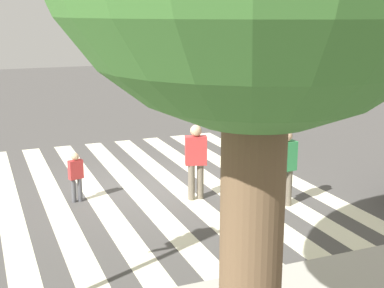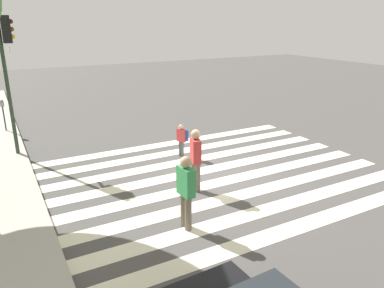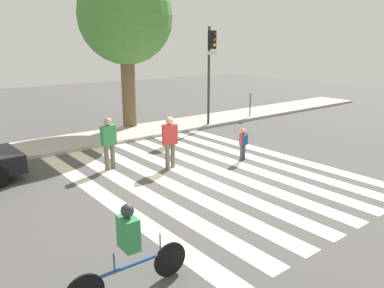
% 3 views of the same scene
% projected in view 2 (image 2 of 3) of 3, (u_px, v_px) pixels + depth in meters
% --- Properties ---
extents(ground_plane, '(60.00, 60.00, 0.00)m').
position_uv_depth(ground_plane, '(219.00, 174.00, 11.47)').
color(ground_plane, '#4C4947').
extents(crosswalk_stripes, '(7.39, 10.00, 0.01)m').
position_uv_depth(crosswalk_stripes, '(219.00, 174.00, 11.46)').
color(crosswalk_stripes, '#F2EDCC').
rests_on(crosswalk_stripes, ground_plane).
extents(traffic_light, '(0.60, 0.50, 4.84)m').
position_uv_depth(traffic_light, '(7.00, 57.00, 11.91)').
color(traffic_light, '#283828').
rests_on(traffic_light, ground_plane).
extents(parking_meter, '(0.15, 0.15, 1.44)m').
position_uv_depth(parking_meter, '(3.00, 109.00, 15.19)').
color(parking_meter, '#283828').
rests_on(parking_meter, ground_plane).
extents(pedestrian_adult_yellow_jacket, '(0.53, 0.35, 1.75)m').
position_uv_depth(pedestrian_adult_yellow_jacket, '(196.00, 157.00, 10.13)').
color(pedestrian_adult_yellow_jacket, '#6B6051').
rests_on(pedestrian_adult_yellow_jacket, ground_plane).
extents(pedestrian_child_with_backpack, '(0.35, 0.32, 1.15)m').
position_uv_depth(pedestrian_child_with_backpack, '(182.00, 138.00, 12.76)').
color(pedestrian_child_with_backpack, '#4C4C51').
rests_on(pedestrian_child_with_backpack, ground_plane).
extents(pedestrian_adult_blue_shirt, '(0.49, 0.26, 1.74)m').
position_uv_depth(pedestrian_adult_blue_shirt, '(186.00, 189.00, 8.25)').
color(pedestrian_adult_blue_shirt, '#6B6051').
rests_on(pedestrian_adult_blue_shirt, ground_plane).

